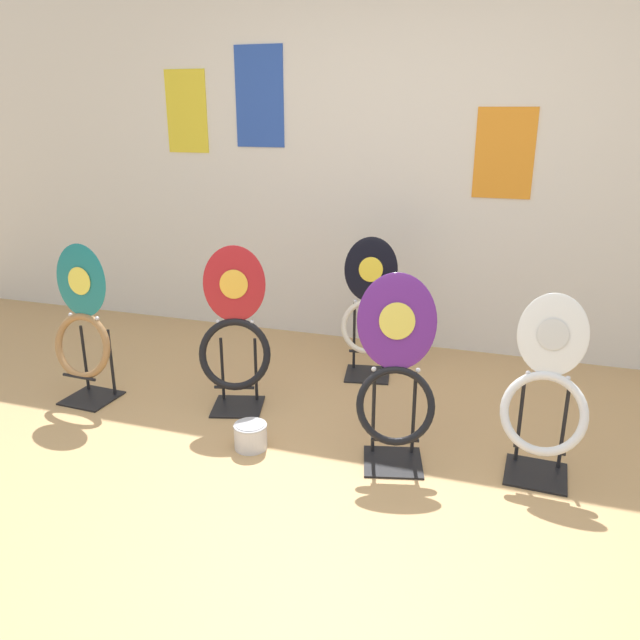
% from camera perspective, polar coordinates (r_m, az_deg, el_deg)
% --- Properties ---
extents(ground_plane, '(14.00, 14.00, 0.00)m').
position_cam_1_polar(ground_plane, '(2.80, -3.13, -16.91)').
color(ground_plane, tan).
extents(wall_back, '(8.00, 0.07, 2.60)m').
position_cam_1_polar(wall_back, '(4.38, 7.08, 14.27)').
color(wall_back, silver).
rests_on(wall_back, ground_plane).
extents(toilet_seat_display_purple_note, '(0.45, 0.43, 0.91)m').
position_cam_1_polar(toilet_seat_display_purple_note, '(2.96, 6.95, -4.79)').
color(toilet_seat_display_purple_note, black).
rests_on(toilet_seat_display_purple_note, ground_plane).
extents(toilet_seat_display_teal_sax, '(0.39, 0.29, 0.93)m').
position_cam_1_polar(toilet_seat_display_teal_sax, '(3.81, -20.85, -1.02)').
color(toilet_seat_display_teal_sax, black).
rests_on(toilet_seat_display_teal_sax, ground_plane).
extents(toilet_seat_display_white_plain, '(0.39, 0.34, 0.85)m').
position_cam_1_polar(toilet_seat_display_white_plain, '(3.02, 19.92, -6.55)').
color(toilet_seat_display_white_plain, black).
rests_on(toilet_seat_display_white_plain, ground_plane).
extents(toilet_seat_display_crimson_swirl, '(0.43, 0.34, 0.93)m').
position_cam_1_polar(toilet_seat_display_crimson_swirl, '(3.50, -7.79, -1.67)').
color(toilet_seat_display_crimson_swirl, black).
rests_on(toilet_seat_display_crimson_swirl, ground_plane).
extents(toilet_seat_display_jazz_black, '(0.38, 0.33, 0.88)m').
position_cam_1_polar(toilet_seat_display_jazz_black, '(3.93, 4.52, 0.73)').
color(toilet_seat_display_jazz_black, black).
rests_on(toilet_seat_display_jazz_black, ground_plane).
extents(paint_can, '(0.17, 0.17, 0.13)m').
position_cam_1_polar(paint_can, '(3.22, -6.37, -10.41)').
color(paint_can, silver).
rests_on(paint_can, ground_plane).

